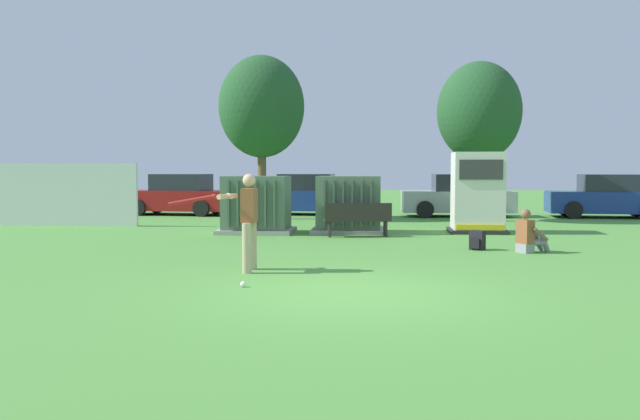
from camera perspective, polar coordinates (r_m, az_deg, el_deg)
name	(u,v)px	position (r m, az deg, el deg)	size (l,w,h in m)	color
ground_plane	(348,293)	(9.74, 2.46, -7.21)	(96.00, 96.00, 0.00)	#51933D
fence_panel	(64,195)	(22.46, -21.38, 1.25)	(4.80, 0.12, 2.00)	silver
transformer_west	(257,205)	(18.71, -5.54, 0.41)	(2.10, 1.70, 1.62)	#9E9B93
transformer_mid_west	(349,205)	(18.76, 2.54, 0.43)	(2.10, 1.70, 1.62)	#9E9B93
generator_enclosure	(477,193)	(19.26, 13.56, 1.45)	(1.60, 1.40, 2.30)	#262626
park_bench	(358,217)	(17.53, 3.32, -0.62)	(1.84, 0.73, 0.92)	#2D2823
batter	(246,217)	(11.70, -6.45, -0.59)	(1.60, 0.72, 1.74)	tan
sports_ball	(243,284)	(10.23, -6.71, -6.44)	(0.09, 0.09, 0.09)	white
seated_spectator	(529,235)	(15.00, 17.73, -2.11)	(0.79, 0.67, 0.96)	gray
backpack	(477,240)	(15.17, 13.53, -2.60)	(0.38, 0.37, 0.44)	black
tree_left	(262,107)	(23.95, -5.11, 8.92)	(3.09, 3.09, 5.90)	brown
tree_center_left	(479,112)	(23.51, 13.70, 8.30)	(2.89, 2.89, 5.53)	brown
parked_car_leftmost	(179,196)	(26.61, -12.19, 1.22)	(4.34, 2.23, 1.62)	maroon
parked_car_left_of_center	(304,196)	(26.14, -1.42, 1.25)	(4.29, 2.10, 1.62)	navy
parked_car_right_of_center	(458,197)	(25.60, 11.95, 1.13)	(4.25, 2.03, 1.62)	#B2B2B7
parked_car_rightmost	(607,197)	(26.78, 23.72, 1.01)	(4.33, 2.19, 1.62)	navy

